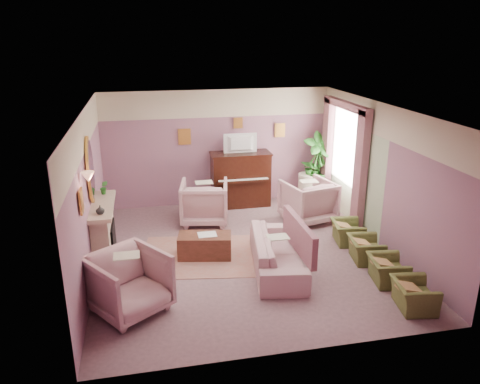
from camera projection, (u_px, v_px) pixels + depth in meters
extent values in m
cube|color=#7D5D64|center=(244.00, 254.00, 9.05)|extent=(5.50, 6.00, 0.01)
cube|color=silver|center=(244.00, 109.00, 8.15)|extent=(5.50, 6.00, 0.01)
cube|color=slate|center=(218.00, 148.00, 11.38)|extent=(5.50, 0.02, 2.80)
cube|color=slate|center=(295.00, 258.00, 5.82)|extent=(5.50, 0.02, 2.80)
cube|color=slate|center=(88.00, 195.00, 8.07)|extent=(0.02, 6.00, 2.80)
cube|color=slate|center=(381.00, 176.00, 9.13)|extent=(0.02, 6.00, 2.80)
cube|color=beige|center=(217.00, 104.00, 11.02)|extent=(5.50, 0.01, 0.65)
cube|color=#ADC19A|center=(351.00, 174.00, 10.44)|extent=(0.01, 3.00, 2.15)
cube|color=tan|center=(103.00, 235.00, 8.56)|extent=(0.30, 1.40, 1.10)
cube|color=black|center=(110.00, 242.00, 8.63)|extent=(0.18, 0.72, 0.68)
cube|color=#FF2C00|center=(113.00, 251.00, 8.69)|extent=(0.06, 0.54, 0.10)
cube|color=tan|center=(102.00, 206.00, 8.38)|extent=(0.40, 1.55, 0.07)
cube|color=tan|center=(117.00, 260.00, 8.77)|extent=(0.55, 1.50, 0.02)
ellipsoid|color=gold|center=(90.00, 170.00, 8.13)|extent=(0.04, 0.72, 1.20)
ellipsoid|color=silver|center=(92.00, 170.00, 8.14)|extent=(0.01, 0.60, 1.06)
cone|color=#EEA078|center=(88.00, 177.00, 7.12)|extent=(0.20, 0.20, 0.16)
cube|color=black|center=(240.00, 180.00, 11.42)|extent=(1.40, 0.60, 1.30)
cube|color=black|center=(244.00, 181.00, 11.08)|extent=(1.30, 0.12, 0.06)
cube|color=white|center=(244.00, 180.00, 11.06)|extent=(1.20, 0.08, 0.02)
cube|color=black|center=(240.00, 154.00, 11.21)|extent=(1.45, 0.65, 0.04)
imported|color=black|center=(241.00, 142.00, 11.07)|extent=(0.80, 0.12, 0.48)
cube|color=gold|center=(185.00, 137.00, 11.08)|extent=(0.30, 0.03, 0.38)
cube|color=gold|center=(280.00, 130.00, 11.52)|extent=(0.26, 0.03, 0.34)
cube|color=gold|center=(238.00, 123.00, 11.24)|extent=(0.22, 0.03, 0.26)
cube|color=gold|center=(81.00, 201.00, 6.86)|extent=(0.03, 0.28, 0.36)
cube|color=silver|center=(347.00, 144.00, 10.46)|extent=(0.03, 1.40, 1.80)
cube|color=#8A525E|center=(360.00, 173.00, 9.72)|extent=(0.16, 0.34, 2.60)
cube|color=#8A525E|center=(327.00, 152.00, 11.43)|extent=(0.16, 0.34, 2.60)
cube|color=#8A525E|center=(346.00, 105.00, 10.17)|extent=(0.16, 2.20, 0.16)
imported|color=#246820|center=(104.00, 187.00, 8.84)|extent=(0.16, 0.16, 0.28)
imported|color=beige|center=(100.00, 210.00, 7.88)|extent=(0.16, 0.16, 0.16)
cube|color=#9F6A5D|center=(207.00, 255.00, 8.98)|extent=(2.75, 2.17, 0.01)
cube|color=#532B1E|center=(205.00, 246.00, 8.88)|extent=(1.08, 0.68, 0.45)
cube|color=silver|center=(207.00, 234.00, 8.81)|extent=(0.35, 0.28, 0.01)
imported|color=#C6999D|center=(277.00, 246.00, 8.39)|extent=(0.71, 2.14, 0.86)
cube|color=#8A525E|center=(299.00, 236.00, 8.41)|extent=(0.11, 1.62, 0.59)
imported|color=#C6999D|center=(204.00, 200.00, 10.41)|extent=(1.01, 1.01, 1.06)
imported|color=#C6999D|center=(308.00, 199.00, 10.48)|extent=(1.01, 1.01, 1.06)
imported|color=#C6999D|center=(129.00, 280.00, 7.04)|extent=(1.01, 1.01, 1.06)
imported|color=brown|center=(414.00, 291.00, 7.19)|extent=(0.48, 0.68, 0.59)
imported|color=brown|center=(388.00, 266.00, 7.95)|extent=(0.48, 0.68, 0.59)
imported|color=brown|center=(366.00, 246.00, 8.71)|extent=(0.48, 0.68, 0.59)
imported|color=brown|center=(347.00, 229.00, 9.47)|extent=(0.48, 0.68, 0.59)
cylinder|color=beige|center=(308.00, 187.00, 11.82)|extent=(0.52, 0.52, 0.70)
imported|color=#246820|center=(309.00, 168.00, 11.65)|extent=(0.30, 0.30, 0.34)
imported|color=#246820|center=(315.00, 170.00, 11.59)|extent=(0.16, 0.16, 0.28)
cylinder|color=#8F5641|center=(316.00, 195.00, 11.78)|extent=(0.34, 0.34, 0.34)
imported|color=#246820|center=(318.00, 161.00, 11.50)|extent=(0.76, 0.76, 1.44)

